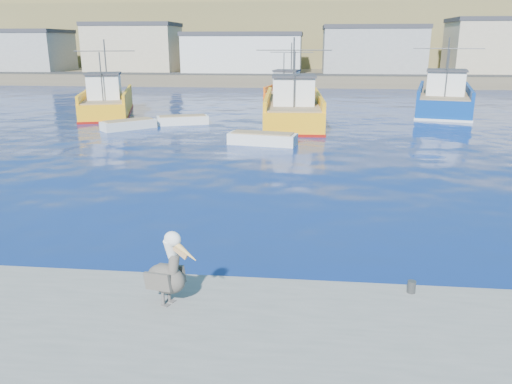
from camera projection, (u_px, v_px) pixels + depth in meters
The scene contains 11 objects.
ground at pixel (290, 250), 15.60m from camera, with size 260.00×260.00×0.00m, color #071E52.
dock_bollards at pixel (310, 282), 12.12m from camera, with size 36.20×0.20×0.30m.
far_shore at pixel (309, 30), 116.99m from camera, with size 200.00×81.00×24.00m.
trawler_yellow_a at pixel (107, 103), 44.39m from camera, with size 6.94×12.08×6.54m.
trawler_yellow_b at pixel (293, 109), 39.46m from camera, with size 5.99×12.82×6.69m.
trawler_blue at pixel (443, 100), 45.88m from camera, with size 7.40×13.70×6.73m.
boat_orange at pixel (288, 92), 53.70m from camera, with size 4.94×9.46×6.17m.
skiff_left at pixel (129, 125), 37.14m from camera, with size 3.84×3.74×0.86m.
skiff_mid at pixel (263, 140), 31.59m from camera, with size 4.48×2.24×0.93m.
skiff_extra at pixel (183, 121), 39.31m from camera, with size 4.21×2.67×0.86m.
pelican at pixel (168, 273), 11.19m from camera, with size 1.42×0.93×1.80m.
Camera 1 is at (0.42, -14.45, 6.25)m, focal length 35.00 mm.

